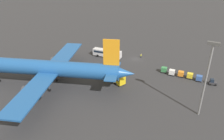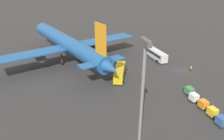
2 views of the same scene
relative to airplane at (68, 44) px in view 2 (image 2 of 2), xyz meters
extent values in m
plane|color=#2D2D30|center=(-16.49, -33.89, -6.34)|extent=(600.00, 600.00, 0.00)
cylinder|color=#1E5193|center=(0.64, 0.24, 0.11)|extent=(46.52, 21.48, 4.97)
cone|color=#1E5193|center=(24.18, 9.09, 0.11)|extent=(6.78, 6.34, 4.72)
cone|color=#1E5193|center=(-23.15, -8.70, 0.11)|extent=(7.62, 6.46, 4.47)
cube|color=#1E5193|center=(-6.35, 12.02, -0.51)|extent=(13.56, 22.78, 0.44)
cube|color=#1E5193|center=(3.14, -13.23, -0.51)|extent=(13.56, 22.78, 0.44)
cube|color=orange|center=(-19.51, -7.34, 6.57)|extent=(4.60, 2.02, 7.95)
cube|color=#1E5193|center=(-19.96, -7.50, 0.61)|extent=(7.68, 13.27, 0.28)
cylinder|color=#38383D|center=(-3.84, 9.44, -2.09)|extent=(6.33, 4.58, 2.73)
cylinder|color=#38383D|center=(3.32, -9.63, -2.09)|extent=(6.33, 4.58, 2.73)
cylinder|color=#38383D|center=(16.31, 6.13, -4.36)|extent=(0.50, 0.50, 3.97)
cylinder|color=black|center=(16.31, 6.13, -5.89)|extent=(1.02, 0.78, 0.90)
cylinder|color=#38383D|center=(-2.74, 2.42, -4.36)|extent=(0.50, 0.50, 3.97)
cylinder|color=black|center=(-2.74, 2.42, -5.89)|extent=(1.02, 0.78, 0.90)
cylinder|color=#38383D|center=(-0.47, -3.63, -4.36)|extent=(0.50, 0.50, 3.97)
cylinder|color=black|center=(-0.47, -3.63, -5.89)|extent=(1.02, 0.78, 0.90)
cube|color=silver|center=(-4.94, -29.82, -4.51)|extent=(12.52, 3.83, 2.77)
cube|color=#192333|center=(-4.94, -29.82, -4.02)|extent=(11.54, 3.77, 0.89)
cylinder|color=black|center=(-1.28, -28.08, -5.84)|extent=(1.03, 0.40, 1.00)
cylinder|color=black|center=(-1.00, -30.78, -5.84)|extent=(1.03, 0.40, 1.00)
cylinder|color=black|center=(-8.88, -28.86, -5.84)|extent=(1.03, 0.40, 1.00)
cylinder|color=black|center=(-8.60, -31.55, -5.84)|extent=(1.03, 0.40, 1.00)
cube|color=gold|center=(-16.79, -13.28, -4.46)|extent=(10.32, 6.12, 2.86)
cube|color=#192333|center=(-16.79, -13.28, -3.96)|extent=(9.58, 5.86, 0.92)
cylinder|color=black|center=(-13.39, -13.20, -5.84)|extent=(1.04, 0.65, 1.00)
cylinder|color=black|center=(-14.38, -15.68, -5.84)|extent=(1.04, 0.65, 1.00)
cylinder|color=black|center=(-19.19, -10.88, -5.84)|extent=(1.04, 0.65, 1.00)
cylinder|color=black|center=(-20.19, -13.36, -5.84)|extent=(1.04, 0.65, 1.00)
cylinder|color=#1E1E2D|center=(-17.78, -36.09, -5.92)|extent=(0.32, 0.32, 0.85)
cylinder|color=yellow|center=(-17.78, -36.09, -5.17)|extent=(0.38, 0.38, 0.65)
sphere|color=tan|center=(-17.78, -36.09, -4.72)|extent=(0.24, 0.24, 0.24)
cube|color=#38383D|center=(-42.54, -27.02, -5.93)|extent=(2.15, 1.87, 0.10)
cube|color=#33569E|center=(-42.54, -27.02, -5.08)|extent=(2.05, 1.78, 1.60)
cylinder|color=black|center=(-41.85, -26.30, -6.16)|extent=(0.37, 0.16, 0.36)
cylinder|color=black|center=(-41.72, -27.58, -6.16)|extent=(0.37, 0.16, 0.36)
cylinder|color=black|center=(-43.36, -26.46, -6.16)|extent=(0.37, 0.16, 0.36)
cube|color=#38383D|center=(-39.47, -27.27, -5.93)|extent=(2.15, 1.87, 0.10)
cube|color=gold|center=(-39.47, -27.27, -5.08)|extent=(2.05, 1.78, 1.60)
cylinder|color=black|center=(-38.78, -26.56, -6.16)|extent=(0.37, 0.16, 0.36)
cylinder|color=black|center=(-38.65, -27.83, -6.16)|extent=(0.37, 0.16, 0.36)
cylinder|color=black|center=(-40.29, -26.71, -6.16)|extent=(0.37, 0.16, 0.36)
cylinder|color=black|center=(-40.16, -27.98, -6.16)|extent=(0.37, 0.16, 0.36)
cube|color=#38383D|center=(-36.39, -27.22, -5.93)|extent=(2.15, 1.87, 0.10)
cube|color=orange|center=(-36.39, -27.22, -5.08)|extent=(2.05, 1.78, 1.60)
cylinder|color=black|center=(-35.70, -26.51, -6.16)|extent=(0.37, 0.16, 0.36)
cylinder|color=black|center=(-35.57, -27.78, -6.16)|extent=(0.37, 0.16, 0.36)
cylinder|color=black|center=(-37.21, -26.66, -6.16)|extent=(0.37, 0.16, 0.36)
cylinder|color=black|center=(-37.08, -27.93, -6.16)|extent=(0.37, 0.16, 0.36)
cube|color=#38383D|center=(-33.32, -26.84, -5.93)|extent=(2.15, 1.87, 0.10)
cube|color=silver|center=(-33.32, -26.84, -5.08)|extent=(2.05, 1.78, 1.60)
cylinder|color=black|center=(-32.62, -26.12, -6.16)|extent=(0.37, 0.16, 0.36)
cylinder|color=black|center=(-32.50, -27.40, -6.16)|extent=(0.37, 0.16, 0.36)
cylinder|color=black|center=(-34.14, -26.28, -6.16)|extent=(0.37, 0.16, 0.36)
cylinder|color=black|center=(-34.01, -27.55, -6.16)|extent=(0.37, 0.16, 0.36)
cube|color=#38383D|center=(-30.24, -27.53, -5.93)|extent=(2.15, 1.87, 0.10)
cube|color=#38844C|center=(-30.24, -27.53, -5.08)|extent=(2.05, 1.78, 1.60)
cylinder|color=black|center=(-29.55, -26.82, -6.16)|extent=(0.37, 0.16, 0.36)
cylinder|color=black|center=(-29.42, -28.09, -6.16)|extent=(0.37, 0.16, 0.36)
cylinder|color=black|center=(-31.06, -26.97, -6.16)|extent=(0.37, 0.16, 0.36)
cylinder|color=black|center=(-30.93, -28.24, -6.16)|extent=(0.37, 0.16, 0.36)
cylinder|color=slate|center=(-45.59, -8.20, 3.41)|extent=(0.50, 0.50, 19.50)
cube|color=#4C4C4C|center=(-45.59, -8.20, 13.56)|extent=(2.80, 0.70, 0.80)
camera|label=1|loc=(-48.05, 43.85, 30.35)|focal=35.00mm
camera|label=2|loc=(-71.43, 3.11, 22.18)|focal=35.00mm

